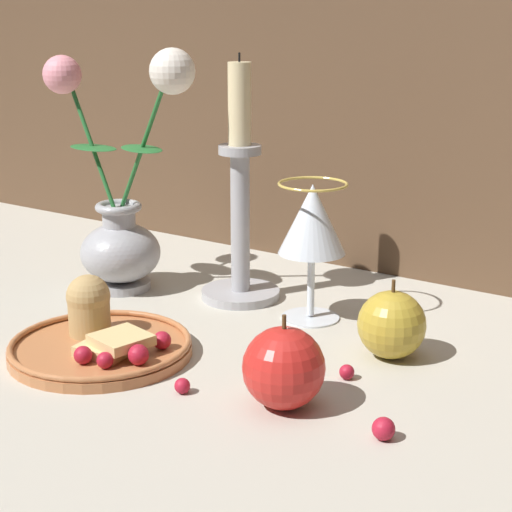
# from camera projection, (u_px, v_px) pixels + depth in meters

# --- Properties ---
(ground_plane) EXTENTS (2.40, 2.40, 0.00)m
(ground_plane) POSITION_uv_depth(u_px,v_px,m) (202.00, 335.00, 0.89)
(ground_plane) COLOR #B7B2A3
(ground_plane) RESTS_ON ground
(vase) EXTENTS (0.20, 0.10, 0.29)m
(vase) POSITION_uv_depth(u_px,v_px,m) (121.00, 212.00, 1.01)
(vase) COLOR #A3A3A8
(vase) RESTS_ON ground_plane
(plate_with_pastries) EXTENTS (0.18, 0.18, 0.07)m
(plate_with_pastries) POSITION_uv_depth(u_px,v_px,m) (100.00, 338.00, 0.84)
(plate_with_pastries) COLOR #B77042
(plate_with_pastries) RESTS_ON ground_plane
(wine_glass) EXTENTS (0.07, 0.07, 0.15)m
(wine_glass) POSITION_uv_depth(u_px,v_px,m) (312.00, 224.00, 0.91)
(wine_glass) COLOR silver
(wine_glass) RESTS_ON ground_plane
(candlestick) EXTENTS (0.09, 0.09, 0.28)m
(candlestick) POSITION_uv_depth(u_px,v_px,m) (240.00, 213.00, 0.98)
(candlestick) COLOR #A3A3A8
(candlestick) RESTS_ON ground_plane
(apple_beside_vase) EXTENTS (0.07, 0.07, 0.08)m
(apple_beside_vase) POSITION_uv_depth(u_px,v_px,m) (284.00, 368.00, 0.72)
(apple_beside_vase) COLOR red
(apple_beside_vase) RESTS_ON ground_plane
(apple_near_glass) EXTENTS (0.07, 0.07, 0.08)m
(apple_near_glass) POSITION_uv_depth(u_px,v_px,m) (392.00, 325.00, 0.83)
(apple_near_glass) COLOR #B2932D
(apple_near_glass) RESTS_ON ground_plane
(berry_near_plate) EXTENTS (0.01, 0.01, 0.01)m
(berry_near_plate) POSITION_uv_depth(u_px,v_px,m) (347.00, 372.00, 0.79)
(berry_near_plate) COLOR #AD192D
(berry_near_plate) RESTS_ON ground_plane
(berry_front_center) EXTENTS (0.02, 0.02, 0.02)m
(berry_front_center) POSITION_uv_depth(u_px,v_px,m) (383.00, 429.00, 0.67)
(berry_front_center) COLOR #AD192D
(berry_front_center) RESTS_ON ground_plane
(berry_by_glass_stem) EXTENTS (0.01, 0.01, 0.01)m
(berry_by_glass_stem) POSITION_uv_depth(u_px,v_px,m) (182.00, 386.00, 0.76)
(berry_by_glass_stem) COLOR #AD192D
(berry_by_glass_stem) RESTS_ON ground_plane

